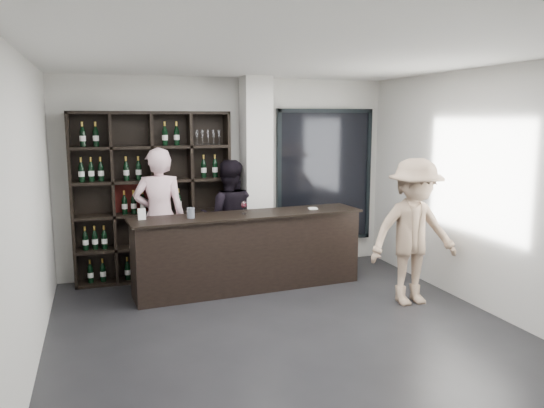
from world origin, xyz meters
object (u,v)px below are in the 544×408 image
object	(u,v)px
tasting_counter	(249,251)
customer	(414,232)
taster_black	(229,219)
wine_shelf	(153,197)
taster_pink	(160,217)

from	to	relation	value
tasting_counter	customer	distance (m)	2.18
tasting_counter	taster_black	bearing A→B (deg)	96.31
taster_black	customer	distance (m)	2.66
wine_shelf	customer	world-z (taller)	wine_shelf
tasting_counter	taster_black	world-z (taller)	taster_black
taster_pink	taster_black	world-z (taller)	taster_pink
wine_shelf	taster_black	distance (m)	1.12
tasting_counter	customer	bearing A→B (deg)	-38.05
taster_black	customer	bearing A→B (deg)	148.96
taster_pink	taster_black	xyz separation A→B (m)	(1.00, 0.12, -0.10)
wine_shelf	taster_pink	size ratio (longest dim) A/B	1.25
wine_shelf	tasting_counter	xyz separation A→B (m)	(1.17, -0.84, -0.68)
tasting_counter	taster_black	xyz separation A→B (m)	(-0.12, 0.66, 0.34)
taster_pink	customer	world-z (taller)	taster_pink
tasting_counter	taster_pink	size ratio (longest dim) A/B	1.65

